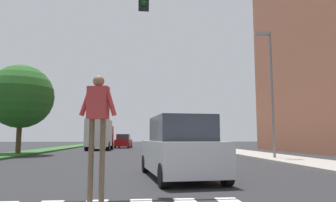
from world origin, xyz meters
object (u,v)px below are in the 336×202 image
at_px(sedan_midblock, 173,143).
at_px(sedan_distant, 124,142).
at_px(suv_crossing, 180,149).
at_px(truck_box_delivery, 100,134).
at_px(street_lamp_right, 270,82).
at_px(tree_far, 21,96).
at_px(pedestrian_performer, 98,118).

relative_size(sedan_midblock, sedan_distant, 1.05).
xyz_separation_m(suv_crossing, sedan_distant, (-3.41, 29.33, -0.14)).
distance_m(sedan_midblock, truck_box_delivery, 8.99).
xyz_separation_m(suv_crossing, truck_box_delivery, (-5.57, 23.35, 0.70)).
bearing_deg(sedan_distant, street_lamp_right, -65.90).
height_order(street_lamp_right, suv_crossing, street_lamp_right).
bearing_deg(tree_far, truck_box_delivery, 64.89).
relative_size(street_lamp_right, truck_box_delivery, 1.21).
xyz_separation_m(tree_far, suv_crossing, (10.15, -13.56, -3.39)).
distance_m(tree_far, truck_box_delivery, 11.14).
bearing_deg(suv_crossing, tree_far, 126.82).
height_order(pedestrian_performer, sedan_midblock, pedestrian_performer).
xyz_separation_m(street_lamp_right, sedan_distant, (-9.78, 21.86, -3.81)).
distance_m(sedan_midblock, sedan_distant, 12.39).
distance_m(street_lamp_right, suv_crossing, 10.48).
height_order(tree_far, sedan_distant, tree_far).
distance_m(street_lamp_right, sedan_midblock, 12.16).
xyz_separation_m(street_lamp_right, truck_box_delivery, (-11.94, 15.87, -2.96)).
relative_size(sedan_distant, truck_box_delivery, 0.69).
bearing_deg(suv_crossing, sedan_midblock, 84.88).
height_order(suv_crossing, truck_box_delivery, truck_box_delivery).
distance_m(suv_crossing, sedan_midblock, 18.07).
relative_size(pedestrian_performer, truck_box_delivery, 0.40).
bearing_deg(pedestrian_performer, tree_far, 114.62).
xyz_separation_m(tree_far, truck_box_delivery, (4.59, 9.79, -2.69)).
relative_size(street_lamp_right, sedan_midblock, 1.67).
bearing_deg(street_lamp_right, suv_crossing, -130.45).
xyz_separation_m(pedestrian_performer, sedan_distant, (-1.32, 33.38, -0.87)).
height_order(pedestrian_performer, sedan_distant, pedestrian_performer).
bearing_deg(sedan_distant, truck_box_delivery, -109.86).
height_order(street_lamp_right, pedestrian_performer, street_lamp_right).
bearing_deg(sedan_midblock, truck_box_delivery, 143.31).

